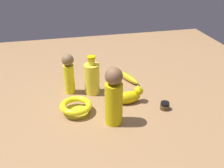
% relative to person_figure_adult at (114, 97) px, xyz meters
% --- Properties ---
extents(ground, '(2.00, 2.00, 0.00)m').
position_rel_person_figure_adult_xyz_m(ground, '(-0.04, -0.19, -0.13)').
color(ground, '#936D47').
extents(person_figure_adult, '(0.08, 0.08, 0.26)m').
position_rel_person_figure_adult_xyz_m(person_figure_adult, '(0.00, 0.00, 0.00)').
color(person_figure_adult, '#D5C00F').
rests_on(person_figure_adult, ground).
extents(banana, '(0.10, 0.18, 0.04)m').
position_rel_person_figure_adult_xyz_m(banana, '(-0.17, -0.36, -0.11)').
color(banana, gold).
rests_on(banana, ground).
extents(cat_figurine, '(0.15, 0.06, 0.09)m').
position_rel_person_figure_adult_xyz_m(cat_figurine, '(-0.11, -0.13, -0.09)').
color(cat_figurine, '#DCC40B').
rests_on(cat_figurine, ground).
extents(person_figure_child, '(0.07, 0.07, 0.21)m').
position_rel_person_figure_adult_xyz_m(person_figure_child, '(0.16, -0.30, -0.02)').
color(person_figure_child, yellow).
rests_on(person_figure_child, ground).
extents(nail_polish_jar, '(0.04, 0.04, 0.04)m').
position_rel_person_figure_adult_xyz_m(nail_polish_jar, '(-0.26, -0.05, -0.11)').
color(nail_polish_jar, '#4D3922').
rests_on(nail_polish_jar, ground).
extents(bowl, '(0.14, 0.14, 0.05)m').
position_rel_person_figure_adult_xyz_m(bowl, '(0.15, -0.11, -0.10)').
color(bowl, gold).
rests_on(bowl, ground).
extents(bottle_tall, '(0.08, 0.08, 0.20)m').
position_rel_person_figure_adult_xyz_m(bottle_tall, '(0.05, -0.27, -0.04)').
color(bottle_tall, yellow).
rests_on(bottle_tall, ground).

